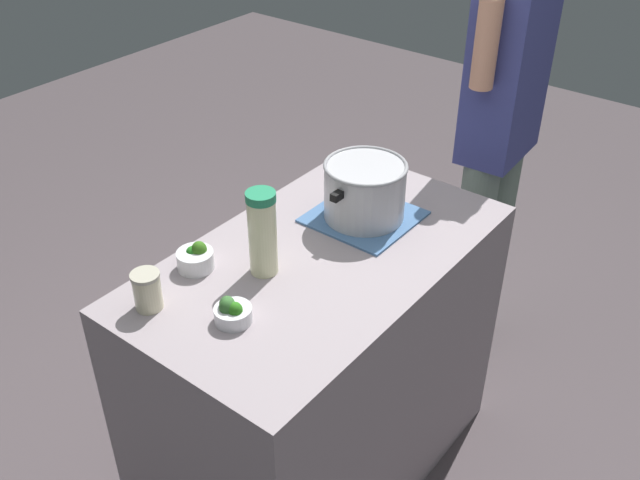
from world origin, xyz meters
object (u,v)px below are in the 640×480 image
Objects in this scene: lemonade_pitcher at (263,233)px; broccoli_bowl_front at (232,312)px; cooking_pot at (365,190)px; mason_jar at (147,290)px; broccoli_bowl_center at (196,258)px; person_cook at (498,140)px.

broccoli_bowl_front is (-0.22, -0.08, -0.10)m from lemonade_pitcher.
lemonade_pitcher is at bearing 171.60° from cooking_pot.
broccoli_bowl_front is (-0.62, -0.02, -0.07)m from cooking_pot.
broccoli_bowl_center is (0.20, 0.03, -0.02)m from mason_jar.
person_cook reaches higher than mason_jar.
broccoli_bowl_front is 0.06× the size of person_cook.
lemonade_pitcher is 0.35m from mason_jar.
person_cook is (1.25, -0.32, -0.01)m from broccoli_bowl_center.
broccoli_bowl_front is at bearing -178.03° from cooking_pot.
cooking_pot is 0.19× the size of person_cook.
cooking_pot is 0.74m from mason_jar.
cooking_pot is 0.57m from broccoli_bowl_center.
lemonade_pitcher is at bearing 20.67° from broccoli_bowl_front.
mason_jar is at bearing 156.83° from lemonade_pitcher.
mason_jar is at bearing 113.80° from broccoli_bowl_front.
mason_jar is at bearing -171.19° from broccoli_bowl_center.
person_cook is (0.73, -0.10, -0.08)m from cooking_pot.
lemonade_pitcher is 0.22m from broccoli_bowl_center.
broccoli_bowl_center is 0.06× the size of person_cook.
mason_jar is (-0.31, 0.13, -0.07)m from lemonade_pitcher.
person_cook is (1.36, -0.08, -0.01)m from broccoli_bowl_front.
lemonade_pitcher is 1.16m from person_cook.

